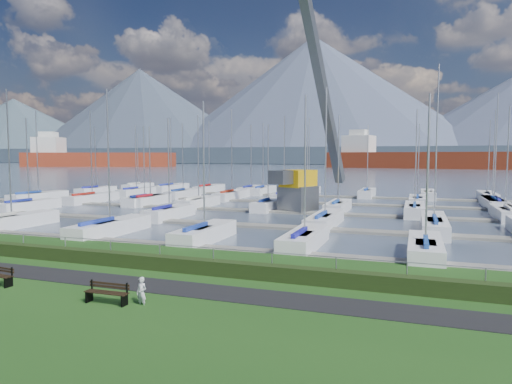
% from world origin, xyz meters
% --- Properties ---
extents(path, '(160.00, 2.00, 0.04)m').
position_xyz_m(path, '(0.00, -3.00, 0.01)').
color(path, black).
rests_on(path, grass).
extents(water, '(800.00, 540.00, 0.20)m').
position_xyz_m(water, '(0.00, 260.00, -0.40)').
color(water, '#445163').
extents(hedge, '(80.00, 0.70, 0.70)m').
position_xyz_m(hedge, '(0.00, -0.40, 0.35)').
color(hedge, '#1F2F11').
rests_on(hedge, grass).
extents(fence, '(80.00, 0.04, 0.04)m').
position_xyz_m(fence, '(0.00, 0.00, 1.20)').
color(fence, '#92949A').
rests_on(fence, grass).
extents(foothill, '(900.00, 80.00, 12.00)m').
position_xyz_m(foothill, '(0.00, 330.00, 6.00)').
color(foothill, '#3B4856').
rests_on(foothill, water).
extents(mountains, '(1190.00, 360.00, 115.00)m').
position_xyz_m(mountains, '(7.35, 404.62, 46.68)').
color(mountains, '#41525F').
rests_on(mountains, water).
extents(docks, '(90.00, 41.60, 0.25)m').
position_xyz_m(docks, '(0.00, 26.00, -0.22)').
color(docks, slate).
rests_on(docks, water).
extents(bench_right, '(1.81, 0.46, 0.85)m').
position_xyz_m(bench_right, '(0.12, -5.68, 0.42)').
color(bench_right, black).
rests_on(bench_right, grass).
extents(person, '(0.49, 0.36, 1.22)m').
position_xyz_m(person, '(1.45, -5.36, 0.61)').
color(person, silver).
rests_on(person, grass).
extents(crane, '(6.12, 13.48, 22.35)m').
position_xyz_m(crane, '(-0.12, 28.41, 5.33)').
color(crane, '#585B5F').
rests_on(crane, water).
extents(cargo_ship_west, '(83.12, 44.06, 21.50)m').
position_xyz_m(cargo_ship_west, '(-159.94, 191.05, 3.73)').
color(cargo_ship_west, maroon).
rests_on(cargo_ship_west, water).
extents(cargo_ship_mid, '(99.72, 35.43, 21.50)m').
position_xyz_m(cargo_ship_mid, '(12.69, 213.70, 3.55)').
color(cargo_ship_mid, maroon).
rests_on(cargo_ship_mid, water).
extents(sailboat_fleet, '(75.21, 49.79, 13.39)m').
position_xyz_m(sailboat_fleet, '(-2.00, 30.37, 5.32)').
color(sailboat_fleet, '#1F4A9F').
rests_on(sailboat_fleet, water).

